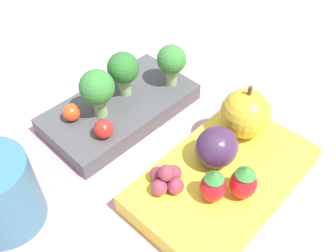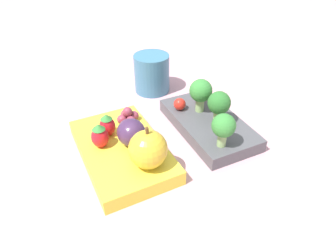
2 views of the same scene
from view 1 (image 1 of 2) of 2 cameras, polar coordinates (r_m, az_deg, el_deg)
The scene contains 13 objects.
ground_plane at distance 0.45m, azimuth -0.08°, elevation -2.49°, with size 4.00×4.00×0.00m, color #C6939E.
bento_box_savoury at distance 0.48m, azimuth -7.00°, elevation 2.87°, with size 0.20×0.12×0.02m.
bento_box_fruit at distance 0.41m, azimuth 8.39°, elevation -7.89°, with size 0.21×0.13×0.02m.
broccoli_floret_0 at distance 0.46m, azimuth -6.82°, elevation 8.57°, with size 0.04×0.04×0.06m.
broccoli_floret_1 at distance 0.47m, azimuth 0.54°, elevation 9.90°, with size 0.04×0.04×0.06m.
broccoli_floret_2 at distance 0.43m, azimuth -10.74°, elevation 5.61°, with size 0.04×0.04×0.06m.
cherry_tomato_0 at distance 0.43m, azimuth -9.79°, elevation -0.41°, with size 0.02×0.02×0.02m.
cherry_tomato_1 at distance 0.45m, azimuth -14.51°, elevation 2.01°, with size 0.02×0.02×0.02m.
apple at distance 0.42m, azimuth 11.69°, elevation 1.88°, with size 0.06×0.06×0.07m.
strawberry_0 at distance 0.36m, azimuth 6.89°, elevation -9.02°, with size 0.03×0.03×0.04m.
strawberry_1 at distance 0.37m, azimuth 11.45°, elevation -8.35°, with size 0.03×0.03×0.04m.
plum at distance 0.39m, azimuth 7.43°, elevation -3.20°, with size 0.05×0.04×0.04m.
grape_cluster at distance 0.37m, azimuth -0.22°, elevation -8.03°, with size 0.04×0.04×0.03m.
Camera 1 is at (-0.24, -0.19, 0.34)m, focal length 40.00 mm.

